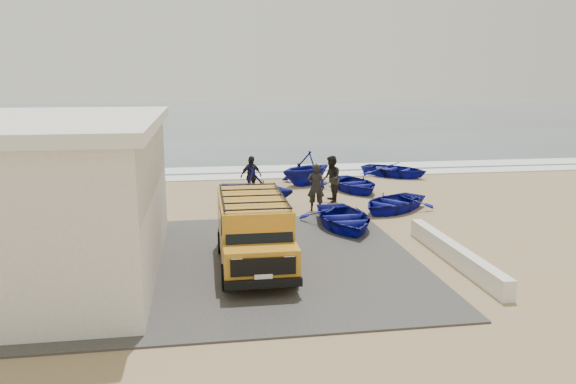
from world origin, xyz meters
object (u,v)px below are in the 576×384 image
boat_near_right (392,202)px  boat_mid_left (256,187)px  boat_far_right (395,170)px  building (3,198)px  van (254,229)px  fisherman_back (251,176)px  fisherman_front (316,187)px  boat_far_left (306,168)px  parapet (455,254)px  boat_mid_right (354,184)px  fisherman_middle (331,179)px  boat_near_left (343,218)px

boat_near_right → boat_mid_left: (-5.38, 1.35, 0.51)m
boat_near_right → boat_far_right: 8.05m
building → boat_mid_left: building is taller
van → boat_near_right: bearing=43.7°
van → fisherman_back: (0.80, 9.51, -0.18)m
boat_far_right → fisherman_front: bearing=-175.3°
building → boat_far_right: building is taller
boat_near_right → boat_far_left: (-2.38, 6.04, 0.48)m
boat_near_right → fisherman_front: bearing=-137.6°
parapet → boat_mid_left: size_ratio=1.81×
van → boat_mid_right: size_ratio=1.36×
fisherman_front → fisherman_middle: (1.00, 1.54, 0.04)m
building → fisherman_front: size_ratio=4.87×
building → parapet: 12.68m
boat_near_right → boat_mid_right: 4.10m
fisherman_back → fisherman_front: bearing=-79.3°
boat_near_right → boat_mid_left: bearing=-142.0°
van → boat_mid_left: van is taller
building → van: building is taller
boat_near_left → boat_far_right: size_ratio=1.03×
boat_near_right → boat_mid_right: bearing=148.4°
boat_mid_left → boat_far_right: size_ratio=0.91×
parapet → boat_mid_right: size_ratio=1.70×
boat_far_right → fisherman_middle: (-4.82, -5.49, 0.63)m
boat_mid_right → fisherman_back: size_ratio=1.91×
boat_mid_right → fisherman_middle: 2.65m
parapet → boat_mid_left: 9.27m
parapet → fisherman_front: fisherman_front is taller
building → boat_mid_right: bearing=37.4°
parapet → boat_far_left: (-2.04, 12.45, 0.57)m
parapet → van: (-5.82, 0.57, 0.83)m
boat_near_left → boat_far_right: 11.17m
building → parapet: bearing=-4.6°
van → fisherman_middle: 8.91m
parapet → boat_far_right: size_ratio=1.65×
boat_mid_left → boat_far_left: 5.57m
boat_near_right → boat_far_left: size_ratio=1.09×
boat_mid_left → fisherman_back: (0.02, 2.32, 0.05)m
fisherman_middle → fisherman_front: bearing=-30.2°
boat_far_left → fisherman_front: fisherman_front is taller
van → boat_mid_right: 11.47m
fisherman_back → boat_far_right: bearing=-0.1°
fisherman_middle → fisherman_back: (-3.31, 1.60, -0.08)m
boat_far_right → building: bearing=174.0°
boat_far_right → fisherman_back: (-8.13, -3.89, 0.55)m
parapet → van: van is taller
van → fisherman_front: van is taller
fisherman_middle → boat_far_left: bearing=-172.5°
boat_mid_right → boat_far_right: 4.74m
parapet → boat_near_right: size_ratio=1.73×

